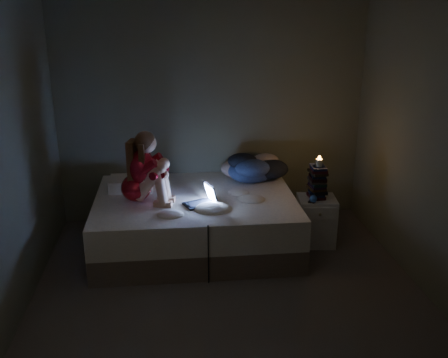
{
  "coord_description": "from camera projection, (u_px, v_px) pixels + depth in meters",
  "views": [
    {
      "loc": [
        -0.48,
        -3.94,
        2.54
      ],
      "look_at": [
        0.05,
        1.0,
        0.8
      ],
      "focal_mm": 40.53,
      "sensor_mm": 36.0,
      "label": 1
    }
  ],
  "objects": [
    {
      "name": "clothes_pile",
      "position": [
        251.0,
        166.0,
        5.84
      ],
      "size": [
        0.69,
        0.62,
        0.34
      ],
      "primitive_type": null,
      "rotation": [
        0.0,
        0.0,
        -0.37
      ],
      "color": "navy",
      "rests_on": "bed"
    },
    {
      "name": "blue_orb",
      "position": [
        315.0,
        199.0,
        5.33
      ],
      "size": [
        0.08,
        0.08,
        0.08
      ],
      "primitive_type": "sphere",
      "color": "#2C5798",
      "rests_on": "nightstand"
    },
    {
      "name": "pillow",
      "position": [
        131.0,
        183.0,
        5.58
      ],
      "size": [
        0.46,
        0.33,
        0.13
      ],
      "primitive_type": "cube",
      "color": "white",
      "rests_on": "bed"
    },
    {
      "name": "nightstand",
      "position": [
        316.0,
        221.0,
        5.56
      ],
      "size": [
        0.44,
        0.4,
        0.54
      ],
      "primitive_type": "cube",
      "rotation": [
        0.0,
        0.0,
        -0.11
      ],
      "color": "silver",
      "rests_on": "ground"
    },
    {
      "name": "bed",
      "position": [
        196.0,
        221.0,
        5.5
      ],
      "size": [
        2.12,
        1.59,
        0.58
      ],
      "primitive_type": null,
      "color": "silver",
      "rests_on": "ground"
    },
    {
      "name": "floor",
      "position": [
        230.0,
        299.0,
        4.59
      ],
      "size": [
        3.6,
        3.8,
        0.02
      ],
      "primitive_type": "cube",
      "color": "#4A403B",
      "rests_on": "ground"
    },
    {
      "name": "candle",
      "position": [
        319.0,
        164.0,
        5.36
      ],
      "size": [
        0.07,
        0.07,
        0.08
      ],
      "primitive_type": "cylinder",
      "color": "beige",
      "rests_on": "book_stack"
    },
    {
      "name": "book_stack",
      "position": [
        318.0,
        183.0,
        5.43
      ],
      "size": [
        0.19,
        0.25,
        0.34
      ],
      "primitive_type": null,
      "color": "black",
      "rests_on": "nightstand"
    },
    {
      "name": "laptop",
      "position": [
        199.0,
        195.0,
        5.13
      ],
      "size": [
        0.37,
        0.32,
        0.22
      ],
      "primitive_type": null,
      "rotation": [
        0.0,
        0.0,
        0.39
      ],
      "color": "black",
      "rests_on": "bed"
    },
    {
      "name": "woman",
      "position": [
        135.0,
        167.0,
        5.11
      ],
      "size": [
        0.53,
        0.41,
        0.77
      ],
      "primitive_type": null,
      "rotation": [
        0.0,
        0.0,
        -0.23
      ],
      "color": "#9C0112",
      "rests_on": "bed"
    },
    {
      "name": "wall_right",
      "position": [
        440.0,
        155.0,
        4.34
      ],
      "size": [
        0.02,
        3.8,
        2.6
      ],
      "primitive_type": "cube",
      "color": "#5E6159",
      "rests_on": "ground"
    },
    {
      "name": "wall_back",
      "position": [
        212.0,
        114.0,
        5.95
      ],
      "size": [
        3.6,
        0.02,
        2.6
      ],
      "primitive_type": "cube",
      "color": "#5E6159",
      "rests_on": "ground"
    },
    {
      "name": "wall_left",
      "position": [
        3.0,
        169.0,
        3.98
      ],
      "size": [
        0.02,
        3.8,
        2.6
      ],
      "primitive_type": "cube",
      "color": "#5E6159",
      "rests_on": "ground"
    },
    {
      "name": "phone",
      "position": [
        314.0,
        201.0,
        5.38
      ],
      "size": [
        0.12,
        0.16,
        0.01
      ],
      "primitive_type": "cube",
      "rotation": [
        0.0,
        0.0,
        -0.43
      ],
      "color": "black",
      "rests_on": "nightstand"
    },
    {
      "name": "wall_front",
      "position": [
        279.0,
        283.0,
        2.37
      ],
      "size": [
        3.6,
        0.02,
        2.6
      ],
      "primitive_type": "cube",
      "color": "#5E6159",
      "rests_on": "ground"
    }
  ]
}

